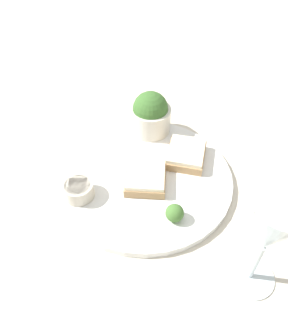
{
  "coord_description": "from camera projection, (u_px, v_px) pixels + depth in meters",
  "views": [
    {
      "loc": [
        0.41,
        0.16,
        0.49
      ],
      "look_at": [
        0.0,
        0.0,
        0.03
      ],
      "focal_mm": 35.0,
      "sensor_mm": 36.0,
      "label": 1
    }
  ],
  "objects": [
    {
      "name": "ground_plane",
      "position": [
        144.0,
        180.0,
        0.65
      ],
      "size": [
        4.0,
        4.0,
        0.0
      ],
      "primitive_type": "plane",
      "color": "beige"
    },
    {
      "name": "dinner_plate",
      "position": [
        144.0,
        177.0,
        0.65
      ],
      "size": [
        0.35,
        0.35,
        0.01
      ],
      "color": "white",
      "rests_on": "ground_plane"
    },
    {
      "name": "salad_bowl",
      "position": [
        150.0,
        114.0,
        0.71
      ],
      "size": [
        0.09,
        0.09,
        0.09
      ],
      "color": "silver",
      "rests_on": "dinner_plate"
    },
    {
      "name": "sauce_ramekin",
      "position": [
        78.0,
        189.0,
        0.6
      ],
      "size": [
        0.06,
        0.06,
        0.03
      ],
      "color": "beige",
      "rests_on": "dinner_plate"
    },
    {
      "name": "cheese_toast_near",
      "position": [
        186.0,
        154.0,
        0.67
      ],
      "size": [
        0.1,
        0.09,
        0.03
      ],
      "color": "tan",
      "rests_on": "dinner_plate"
    },
    {
      "name": "cheese_toast_far",
      "position": [
        146.0,
        179.0,
        0.62
      ],
      "size": [
        0.1,
        0.1,
        0.03
      ],
      "color": "tan",
      "rests_on": "dinner_plate"
    },
    {
      "name": "wine_glass",
      "position": [
        272.0,
        231.0,
        0.42
      ],
      "size": [
        0.08,
        0.08,
        0.18
      ],
      "color": "silver",
      "rests_on": "ground_plane"
    },
    {
      "name": "garnish",
      "position": [
        175.0,
        213.0,
        0.56
      ],
      "size": [
        0.03,
        0.03,
        0.03
      ],
      "color": "#477533",
      "rests_on": "dinner_plate"
    }
  ]
}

